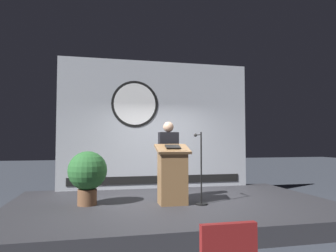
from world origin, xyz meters
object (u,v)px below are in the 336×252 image
(speaker_person, at_px, (168,160))
(microphone_stand, at_px, (200,179))
(potted_plant, at_px, (88,173))
(podium, at_px, (173,175))

(speaker_person, bearing_deg, microphone_stand, -48.96)
(speaker_person, distance_m, potted_plant, 1.65)
(microphone_stand, bearing_deg, podium, 169.28)
(speaker_person, relative_size, microphone_stand, 1.17)
(speaker_person, distance_m, microphone_stand, 0.84)
(microphone_stand, distance_m, potted_plant, 2.17)
(microphone_stand, relative_size, potted_plant, 1.36)
(microphone_stand, bearing_deg, speaker_person, 131.04)
(potted_plant, bearing_deg, microphone_stand, -10.07)
(podium, bearing_deg, microphone_stand, -10.72)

